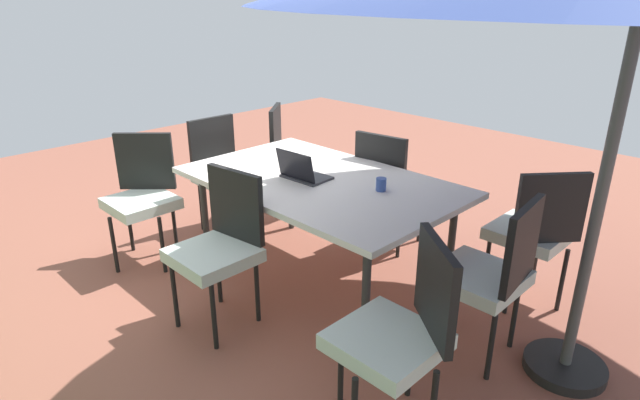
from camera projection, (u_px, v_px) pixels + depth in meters
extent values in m
cube|color=#935442|center=(320.00, 278.00, 3.91)|extent=(10.00, 10.00, 0.02)
cube|color=silver|center=(320.00, 182.00, 3.62)|extent=(1.91, 1.18, 0.04)
cylinder|color=#333333|center=(451.00, 249.00, 3.52)|extent=(0.05, 0.05, 0.74)
cylinder|color=#333333|center=(291.00, 189.00, 4.58)|extent=(0.05, 0.05, 0.74)
cylinder|color=#333333|center=(366.00, 300.00, 2.95)|extent=(0.05, 0.05, 0.74)
cylinder|color=#333333|center=(205.00, 218.00, 4.01)|extent=(0.05, 0.05, 0.74)
cylinder|color=#4C4C4C|center=(606.00, 174.00, 2.51)|extent=(0.06, 0.06, 2.34)
cylinder|color=black|center=(564.00, 366.00, 2.93)|extent=(0.44, 0.44, 0.06)
cube|color=silver|center=(529.00, 233.00, 3.47)|extent=(0.46, 0.46, 0.08)
cube|color=black|center=(551.00, 208.00, 3.18)|extent=(0.31, 0.36, 0.45)
cylinder|color=black|center=(536.00, 255.00, 3.75)|extent=(0.03, 0.03, 0.45)
cylinder|color=black|center=(488.00, 257.00, 3.73)|extent=(0.03, 0.03, 0.45)
cylinder|color=black|center=(562.00, 280.00, 3.42)|extent=(0.03, 0.03, 0.45)
cylinder|color=black|center=(509.00, 283.00, 3.39)|extent=(0.03, 0.03, 0.45)
cube|color=silver|center=(387.00, 341.00, 2.40)|extent=(0.46, 0.46, 0.08)
cube|color=black|center=(436.00, 288.00, 2.33)|extent=(0.37, 0.30, 0.45)
cylinder|color=black|center=(341.00, 365.00, 2.65)|extent=(0.03, 0.03, 0.45)
cylinder|color=black|center=(410.00, 360.00, 2.69)|extent=(0.03, 0.03, 0.45)
cube|color=silver|center=(478.00, 277.00, 2.94)|extent=(0.46, 0.46, 0.08)
cube|color=black|center=(522.00, 246.00, 2.72)|extent=(0.09, 0.44, 0.45)
cylinder|color=black|center=(457.00, 294.00, 3.27)|extent=(0.03, 0.03, 0.45)
cylinder|color=black|center=(430.00, 320.00, 3.01)|extent=(0.03, 0.03, 0.45)
cylinder|color=black|center=(515.00, 314.00, 3.06)|extent=(0.03, 0.03, 0.45)
cylinder|color=black|center=(491.00, 345.00, 2.80)|extent=(0.03, 0.03, 0.45)
cube|color=silver|center=(213.00, 255.00, 3.18)|extent=(0.46, 0.46, 0.08)
cube|color=black|center=(236.00, 205.00, 3.24)|extent=(0.44, 0.10, 0.45)
cylinder|color=black|center=(175.00, 296.00, 3.25)|extent=(0.03, 0.03, 0.45)
cylinder|color=black|center=(214.00, 316.00, 3.05)|extent=(0.03, 0.03, 0.45)
cylinder|color=black|center=(219.00, 273.00, 3.52)|extent=(0.03, 0.03, 0.45)
cylinder|color=black|center=(257.00, 290.00, 3.31)|extent=(0.03, 0.03, 0.45)
cube|color=silver|center=(228.00, 178.00, 4.50)|extent=(0.46, 0.46, 0.08)
cube|color=black|center=(212.00, 143.00, 4.54)|extent=(0.05, 0.44, 0.45)
cylinder|color=black|center=(224.00, 218.00, 4.36)|extent=(0.03, 0.03, 0.45)
cylinder|color=black|center=(259.00, 206.00, 4.59)|extent=(0.03, 0.03, 0.45)
cylinder|color=black|center=(201.00, 206.00, 4.60)|extent=(0.03, 0.03, 0.45)
cylinder|color=black|center=(235.00, 196.00, 4.83)|extent=(0.03, 0.03, 0.45)
cube|color=silver|center=(298.00, 158.00, 5.04)|extent=(0.46, 0.46, 0.08)
cube|color=black|center=(276.00, 130.00, 4.95)|extent=(0.31, 0.36, 0.45)
cylinder|color=black|center=(315.00, 191.00, 4.95)|extent=(0.03, 0.03, 0.45)
cylinder|color=black|center=(318.00, 178.00, 5.29)|extent=(0.03, 0.03, 0.45)
cylinder|color=black|center=(277.00, 190.00, 4.98)|extent=(0.03, 0.03, 0.45)
cylinder|color=black|center=(283.00, 177.00, 5.31)|extent=(0.03, 0.03, 0.45)
cube|color=silver|center=(392.00, 189.00, 4.25)|extent=(0.46, 0.46, 0.08)
cube|color=black|center=(380.00, 164.00, 4.00)|extent=(0.44, 0.10, 0.45)
cylinder|color=black|center=(420.00, 217.00, 4.39)|extent=(0.03, 0.03, 0.45)
cylinder|color=black|center=(383.00, 207.00, 4.59)|extent=(0.03, 0.03, 0.45)
cylinder|color=black|center=(399.00, 231.00, 4.12)|extent=(0.03, 0.03, 0.45)
cylinder|color=black|center=(360.00, 220.00, 4.32)|extent=(0.03, 0.03, 0.45)
cube|color=silver|center=(141.00, 203.00, 3.96)|extent=(0.46, 0.46, 0.08)
cube|color=black|center=(145.00, 161.00, 4.06)|extent=(0.33, 0.34, 0.45)
cylinder|color=black|center=(114.00, 245.00, 3.89)|extent=(0.03, 0.03, 0.45)
cylinder|color=black|center=(162.00, 245.00, 3.90)|extent=(0.03, 0.03, 0.45)
cylinder|color=black|center=(130.00, 225.00, 4.23)|extent=(0.03, 0.03, 0.45)
cylinder|color=black|center=(174.00, 225.00, 4.23)|extent=(0.03, 0.03, 0.45)
cube|color=#2D2D33|center=(307.00, 177.00, 3.63)|extent=(0.33, 0.24, 0.02)
cube|color=black|center=(295.00, 166.00, 3.52)|extent=(0.32, 0.07, 0.20)
cylinder|color=#334C99|center=(381.00, 184.00, 3.39)|extent=(0.07, 0.07, 0.09)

